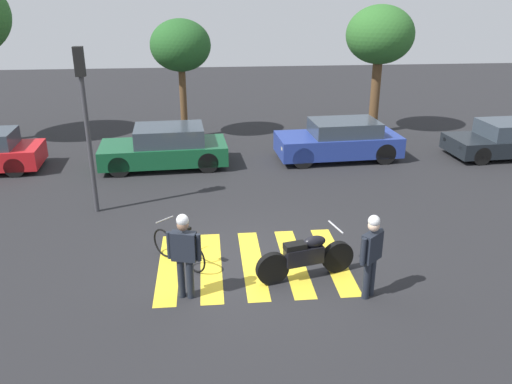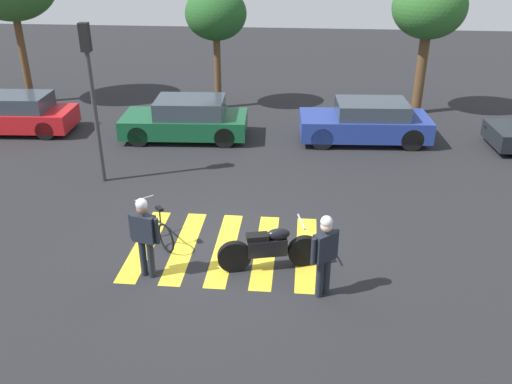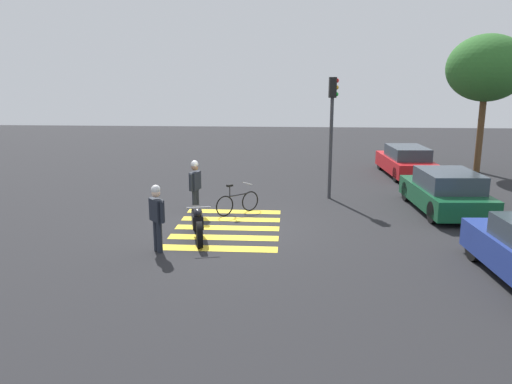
{
  "view_description": "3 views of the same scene",
  "coord_description": "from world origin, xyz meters",
  "px_view_note": "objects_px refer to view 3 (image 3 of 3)",
  "views": [
    {
      "loc": [
        -0.89,
        -9.9,
        5.59
      ],
      "look_at": [
        0.2,
        1.24,
        1.17
      ],
      "focal_mm": 36.52,
      "sensor_mm": 36.0,
      "label": 1
    },
    {
      "loc": [
        1.62,
        -10.03,
        6.32
      ],
      "look_at": [
        0.58,
        1.25,
        0.8
      ],
      "focal_mm": 37.76,
      "sensor_mm": 36.0,
      "label": 2
    },
    {
      "loc": [
        13.91,
        1.75,
        4.3
      ],
      "look_at": [
        0.63,
        0.88,
        1.23
      ],
      "focal_mm": 35.27,
      "sensor_mm": 36.0,
      "label": 3
    }
  ],
  "objects_px": {
    "police_motorcycle": "(198,222)",
    "traffic_light_pole": "(332,118)",
    "leaning_bicycle": "(237,202)",
    "officer_on_foot": "(157,214)",
    "officer_by_motorcycle": "(195,184)",
    "car_green_compact": "(446,192)",
    "car_red_convertible": "(406,162)"
  },
  "relations": [
    {
      "from": "police_motorcycle",
      "to": "officer_on_foot",
      "type": "height_order",
      "value": "officer_on_foot"
    },
    {
      "from": "leaning_bicycle",
      "to": "officer_on_foot",
      "type": "distance_m",
      "value": 4.07
    },
    {
      "from": "officer_by_motorcycle",
      "to": "car_red_convertible",
      "type": "xyz_separation_m",
      "value": [
        -6.98,
        8.09,
        -0.37
      ]
    },
    {
      "from": "leaning_bicycle",
      "to": "traffic_light_pole",
      "type": "relative_size",
      "value": 0.29
    },
    {
      "from": "car_green_compact",
      "to": "car_red_convertible",
      "type": "bearing_deg",
      "value": 179.35
    },
    {
      "from": "car_green_compact",
      "to": "leaning_bicycle",
      "type": "bearing_deg",
      "value": -84.11
    },
    {
      "from": "police_motorcycle",
      "to": "leaning_bicycle",
      "type": "xyz_separation_m",
      "value": [
        -2.6,
        0.81,
        -0.1
      ]
    },
    {
      "from": "car_red_convertible",
      "to": "officer_by_motorcycle",
      "type": "bearing_deg",
      "value": -49.22
    },
    {
      "from": "police_motorcycle",
      "to": "officer_on_foot",
      "type": "xyz_separation_m",
      "value": [
        1.08,
        -0.81,
        0.51
      ]
    },
    {
      "from": "traffic_light_pole",
      "to": "leaning_bicycle",
      "type": "bearing_deg",
      "value": -53.42
    },
    {
      "from": "leaning_bicycle",
      "to": "traffic_light_pole",
      "type": "distance_m",
      "value": 4.61
    },
    {
      "from": "officer_by_motorcycle",
      "to": "traffic_light_pole",
      "type": "height_order",
      "value": "traffic_light_pole"
    },
    {
      "from": "car_green_compact",
      "to": "police_motorcycle",
      "type": "bearing_deg",
      "value": -66.34
    },
    {
      "from": "police_motorcycle",
      "to": "traffic_light_pole",
      "type": "bearing_deg",
      "value": 141.39
    },
    {
      "from": "leaning_bicycle",
      "to": "officer_on_foot",
      "type": "bearing_deg",
      "value": -23.76
    },
    {
      "from": "car_red_convertible",
      "to": "traffic_light_pole",
      "type": "height_order",
      "value": "traffic_light_pole"
    },
    {
      "from": "officer_on_foot",
      "to": "officer_by_motorcycle",
      "type": "bearing_deg",
      "value": 174.91
    },
    {
      "from": "traffic_light_pole",
      "to": "officer_by_motorcycle",
      "type": "bearing_deg",
      "value": -60.55
    },
    {
      "from": "leaning_bicycle",
      "to": "car_green_compact",
      "type": "relative_size",
      "value": 0.3
    },
    {
      "from": "leaning_bicycle",
      "to": "car_green_compact",
      "type": "bearing_deg",
      "value": 95.89
    },
    {
      "from": "officer_on_foot",
      "to": "car_green_compact",
      "type": "height_order",
      "value": "officer_on_foot"
    },
    {
      "from": "police_motorcycle",
      "to": "leaning_bicycle",
      "type": "distance_m",
      "value": 2.73
    },
    {
      "from": "officer_by_motorcycle",
      "to": "car_red_convertible",
      "type": "height_order",
      "value": "officer_by_motorcycle"
    },
    {
      "from": "car_red_convertible",
      "to": "police_motorcycle",
      "type": "bearing_deg",
      "value": -38.94
    },
    {
      "from": "officer_by_motorcycle",
      "to": "car_green_compact",
      "type": "relative_size",
      "value": 0.41
    },
    {
      "from": "officer_by_motorcycle",
      "to": "car_green_compact",
      "type": "height_order",
      "value": "officer_by_motorcycle"
    },
    {
      "from": "leaning_bicycle",
      "to": "officer_by_motorcycle",
      "type": "xyz_separation_m",
      "value": [
        0.19,
        -1.31,
        0.63
      ]
    },
    {
      "from": "officer_on_foot",
      "to": "officer_by_motorcycle",
      "type": "relative_size",
      "value": 0.98
    },
    {
      "from": "car_red_convertible",
      "to": "car_green_compact",
      "type": "height_order",
      "value": "car_green_compact"
    },
    {
      "from": "officer_by_motorcycle",
      "to": "officer_on_foot",
      "type": "bearing_deg",
      "value": -5.09
    },
    {
      "from": "car_red_convertible",
      "to": "traffic_light_pole",
      "type": "xyz_separation_m",
      "value": [
        4.48,
        -3.67,
        2.24
      ]
    },
    {
      "from": "car_red_convertible",
      "to": "officer_on_foot",
      "type": "bearing_deg",
      "value": -38.72
    }
  ]
}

